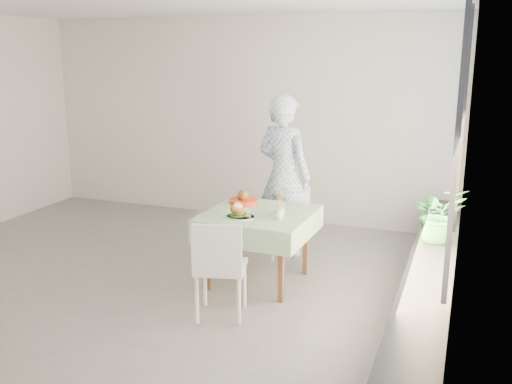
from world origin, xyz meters
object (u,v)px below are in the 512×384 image
at_px(chair_near, 221,287).
at_px(diner, 284,176).
at_px(main_dish, 239,213).
at_px(juice_cup_orange, 280,209).
at_px(potted_plant, 438,214).
at_px(chair_far, 290,237).
at_px(cafe_table, 259,239).

height_order(chair_near, diner, diner).
bearing_deg(main_dish, chair_near, -83.00).
relative_size(juice_cup_orange, potted_plant, 0.46).
relative_size(chair_near, juice_cup_orange, 3.64).
relative_size(chair_near, main_dish, 3.15).
bearing_deg(main_dish, chair_far, 78.46).
height_order(chair_far, juice_cup_orange, juice_cup_orange).
bearing_deg(potted_plant, diner, 165.06).
bearing_deg(diner, main_dish, 102.81).
bearing_deg(potted_plant, chair_near, -142.77).
distance_m(chair_far, juice_cup_orange, 0.96).
relative_size(cafe_table, main_dish, 3.71).
bearing_deg(chair_far, cafe_table, -96.70).
bearing_deg(chair_far, main_dish, -101.54).
distance_m(diner, potted_plant, 1.81).
height_order(cafe_table, chair_near, chair_near).
relative_size(diner, main_dish, 6.47).
relative_size(cafe_table, chair_near, 1.18).
height_order(cafe_table, chair_far, chair_far).
xyz_separation_m(main_dish, juice_cup_orange, (0.34, 0.24, 0.01)).
relative_size(chair_near, diner, 0.49).
distance_m(cafe_table, chair_far, 0.82).
bearing_deg(cafe_table, juice_cup_orange, 1.41).
bearing_deg(chair_near, cafe_table, 87.34).
xyz_separation_m(chair_far, chair_near, (-0.13, -1.65, 0.03)).
bearing_deg(main_dish, cafe_table, 63.79).
xyz_separation_m(chair_far, main_dish, (-0.21, -1.03, 0.54)).
height_order(diner, main_dish, diner).
distance_m(chair_far, chair_near, 1.66).
bearing_deg(cafe_table, potted_plant, 15.12).
bearing_deg(juice_cup_orange, chair_far, 99.63).
bearing_deg(cafe_table, chair_far, 83.30).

